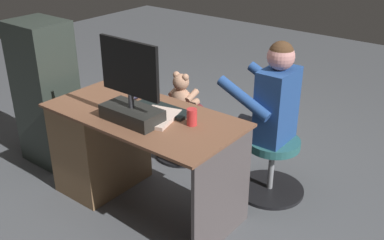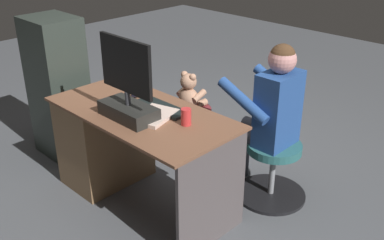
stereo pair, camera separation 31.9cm
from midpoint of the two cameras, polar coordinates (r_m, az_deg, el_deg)
ground_plane at (r=3.58m, az=-4.71°, el=-8.13°), size 10.00×10.00×0.00m
desk at (r=3.44m, az=-13.05°, el=-2.89°), size 1.36×0.67×0.73m
monitor at (r=2.88m, az=-10.86°, el=2.71°), size 0.47×0.20×0.53m
keyboard at (r=3.06m, az=-6.68°, el=1.36°), size 0.42×0.14×0.02m
computer_mouse at (r=3.27m, az=-10.06°, el=2.86°), size 0.06×0.10×0.04m
cup at (r=2.82m, az=-3.26°, el=0.31°), size 0.07×0.07×0.11m
tv_remote at (r=3.24m, az=-12.19°, el=2.30°), size 0.06×0.15×0.02m
notebook_binder at (r=2.94m, az=-7.53°, el=0.25°), size 0.29×0.35×0.02m
office_chair_teddy at (r=3.85m, az=-3.72°, el=-1.10°), size 0.45×0.45×0.44m
teddy_bear at (r=3.72m, az=-3.74°, el=3.36°), size 0.23×0.23×0.32m
visitor_chair at (r=3.40m, az=7.37°, el=-5.50°), size 0.52×0.52×0.44m
person at (r=3.23m, az=6.67°, el=1.72°), size 0.50×0.48×1.17m
equipment_rack at (r=3.90m, az=-20.19°, el=3.07°), size 0.44×0.36×1.19m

